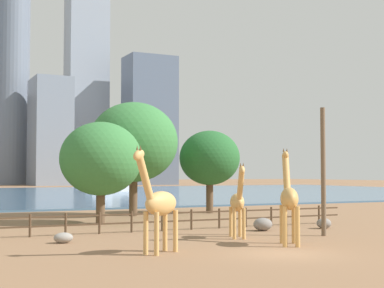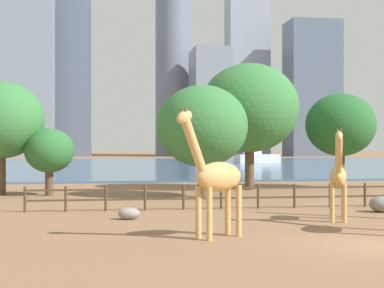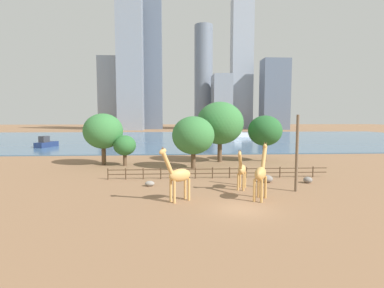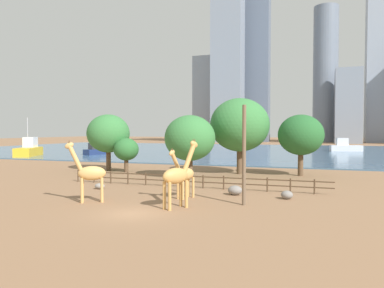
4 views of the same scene
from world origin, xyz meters
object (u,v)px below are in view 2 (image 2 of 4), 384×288
object	(u,v)px
giraffe_tall	(338,177)
tree_left_small	(341,125)
tree_right_tall	(49,151)
tree_center_broad	(202,126)
tree_right_small	(1,120)
giraffe_companion	(215,176)
boulder_by_pole	(381,204)
boulder_small	(129,213)
boat_tug	(256,157)
tree_left_large	(249,108)

from	to	relation	value
giraffe_tall	tree_left_small	world-z (taller)	tree_left_small
giraffe_tall	tree_right_tall	distance (m)	21.01
tree_center_broad	tree_right_small	distance (m)	13.89
tree_left_small	giraffe_tall	bearing A→B (deg)	-113.20
giraffe_companion	tree_left_small	size ratio (longest dim) A/B	0.64
tree_right_tall	tree_left_small	bearing A→B (deg)	8.69
giraffe_tall	boulder_by_pole	xyz separation A→B (m)	(3.56, 2.97, -1.59)
giraffe_tall	giraffe_companion	world-z (taller)	giraffe_companion
boulder_by_pole	tree_left_small	distance (m)	17.27
boulder_by_pole	tree_left_small	bearing A→B (deg)	74.04
boulder_small	giraffe_tall	bearing A→B (deg)	-12.01
giraffe_companion	boulder_small	size ratio (longest dim) A/B	4.81
tree_right_tall	tree_left_small	world-z (taller)	tree_left_small
boulder_by_pole	boat_tug	bearing A→B (deg)	80.04
giraffe_tall	tree_right_small	bearing A→B (deg)	-112.74
tree_center_broad	tree_left_small	world-z (taller)	tree_left_small
giraffe_companion	tree_right_small	size ratio (longest dim) A/B	0.62
giraffe_tall	tree_center_broad	size ratio (longest dim) A/B	0.57
giraffe_tall	boulder_small	size ratio (longest dim) A/B	4.17
giraffe_tall	tree_right_tall	size ratio (longest dim) A/B	0.92
boulder_small	tree_center_broad	world-z (taller)	tree_center_broad
boat_tug	giraffe_tall	bearing A→B (deg)	-112.64
tree_left_small	boat_tug	distance (m)	56.91
giraffe_tall	tree_left_large	size ratio (longest dim) A/B	0.43
tree_center_broad	tree_left_small	distance (m)	13.67
giraffe_companion	tree_right_tall	distance (m)	20.93
boulder_small	giraffe_companion	bearing A→B (deg)	-63.52
tree_right_tall	tree_left_small	distance (m)	22.53
boat_tug	tree_left_small	bearing A→B (deg)	-108.66
boulder_small	tree_left_large	size ratio (longest dim) A/B	0.10
tree_left_large	boat_tug	world-z (taller)	tree_left_large
giraffe_companion	tree_right_small	distance (m)	23.38
tree_right_tall	tree_right_small	world-z (taller)	tree_right_small
boulder_by_pole	boulder_small	xyz separation A→B (m)	(-12.84, -1.00, -0.13)
tree_left_large	boulder_by_pole	bearing A→B (deg)	-79.42
tree_right_tall	boat_tug	world-z (taller)	tree_right_tall
tree_right_tall	giraffe_tall	bearing A→B (deg)	-47.99
tree_left_small	tree_right_small	distance (m)	25.61
boulder_by_pole	boat_tug	world-z (taller)	boat_tug
tree_right_tall	tree_center_broad	bearing A→B (deg)	-15.93
giraffe_tall	tree_center_broad	xyz separation A→B (m)	(-4.02, 12.74, 2.66)
tree_left_large	tree_center_broad	xyz separation A→B (m)	(-4.66, -5.88, -1.59)
tree_center_broad	tree_right_small	size ratio (longest dim) A/B	0.95
tree_center_broad	giraffe_tall	bearing A→B (deg)	-72.48
giraffe_tall	tree_center_broad	world-z (taller)	tree_center_broad
boulder_by_pole	tree_center_broad	xyz separation A→B (m)	(-7.58, 9.76, 4.25)
tree_right_tall	tree_left_small	xyz separation A→B (m)	(22.18, 3.39, 1.98)
tree_left_large	boulder_small	bearing A→B (deg)	-120.81
boulder_small	tree_right_small	size ratio (longest dim) A/B	0.13
giraffe_companion	boulder_by_pole	world-z (taller)	giraffe_companion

